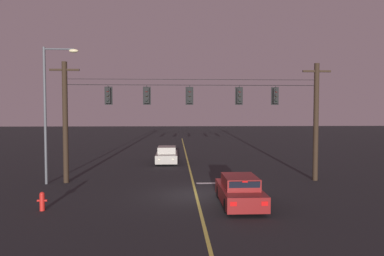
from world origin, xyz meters
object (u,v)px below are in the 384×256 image
car_oncoming_lead (167,155)px  traffic_light_leftmost (108,95)px  traffic_light_rightmost (276,96)px  traffic_light_centre (190,96)px  street_lamp_corner (50,103)px  car_waiting_near_lane (240,191)px  traffic_light_left_inner (147,96)px  fire_hydrant (42,201)px  traffic_light_right_inner (239,96)px

car_oncoming_lead → traffic_light_leftmost: bearing=-112.2°
traffic_light_rightmost → traffic_light_leftmost: bearing=180.0°
traffic_light_centre → street_lamp_corner: bearing=-177.6°
car_waiting_near_lane → street_lamp_corner: (-10.55, 5.30, 4.29)m
traffic_light_rightmost → car_oncoming_lead: bearing=130.3°
traffic_light_left_inner → car_waiting_near_lane: bearing=-49.7°
car_waiting_near_lane → traffic_light_leftmost: bearing=141.7°
traffic_light_rightmost → car_oncoming_lead: (-7.06, 8.33, -4.74)m
traffic_light_rightmost → car_waiting_near_lane: bearing=-120.3°
street_lamp_corner → fire_hydrant: street_lamp_corner is taller
traffic_light_centre → car_waiting_near_lane: size_ratio=0.28×
traffic_light_rightmost → street_lamp_corner: size_ratio=0.15×
car_waiting_near_lane → traffic_light_rightmost: bearing=59.7°
traffic_light_leftmost → traffic_light_rightmost: size_ratio=1.00×
traffic_light_leftmost → traffic_light_rightmost: bearing=0.0°
traffic_light_leftmost → traffic_light_rightmost: 10.46m
traffic_light_left_inner → fire_hydrant: bearing=-123.6°
car_waiting_near_lane → traffic_light_right_inner: bearing=79.9°
traffic_light_leftmost → street_lamp_corner: bearing=-174.0°
traffic_light_left_inner → traffic_light_right_inner: (5.79, 0.00, 0.00)m
traffic_light_centre → fire_hydrant: 10.46m
fire_hydrant → car_oncoming_lead: bearing=70.5°
traffic_light_right_inner → traffic_light_leftmost: bearing=180.0°
traffic_light_left_inner → traffic_light_rightmost: 8.09m
traffic_light_left_inner → fire_hydrant: 8.96m
traffic_light_leftmost → traffic_light_right_inner: (8.16, 0.00, 0.00)m
traffic_light_centre → car_oncoming_lead: (-1.63, 8.33, -4.74)m
car_oncoming_lead → fire_hydrant: 15.44m
traffic_light_right_inner → car_oncoming_lead: bearing=119.8°
traffic_light_left_inner → traffic_light_right_inner: same height
car_oncoming_lead → traffic_light_right_inner: bearing=-60.2°
street_lamp_corner → traffic_light_centre: bearing=2.4°
car_oncoming_lead → traffic_light_rightmost: bearing=-49.7°
traffic_light_centre → traffic_light_leftmost: bearing=180.0°
traffic_light_rightmost → traffic_light_left_inner: bearing=180.0°
traffic_light_left_inner → traffic_light_centre: 2.66m
car_waiting_near_lane → car_oncoming_lead: same height
traffic_light_left_inner → traffic_light_rightmost: bearing=0.0°
traffic_light_leftmost → car_waiting_near_lane: bearing=-38.3°
traffic_light_leftmost → traffic_light_centre: same height
traffic_light_leftmost → traffic_light_left_inner: (2.37, 0.00, 0.00)m
car_oncoming_lead → street_lamp_corner: (-6.79, -8.68, 4.29)m
traffic_light_centre → street_lamp_corner: (-8.42, -0.36, -0.45)m
car_oncoming_lead → traffic_light_centre: bearing=-78.9°
traffic_light_rightmost → car_oncoming_lead: traffic_light_rightmost is taller
traffic_light_centre → traffic_light_rightmost: bearing=0.0°
traffic_light_rightmost → street_lamp_corner: (-13.85, -0.36, -0.45)m
fire_hydrant → traffic_light_rightmost: bearing=27.0°
traffic_light_right_inner → street_lamp_corner: size_ratio=0.15×
traffic_light_rightmost → car_oncoming_lead: size_ratio=0.28×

